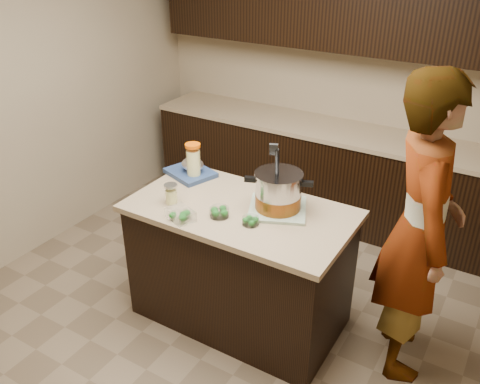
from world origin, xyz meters
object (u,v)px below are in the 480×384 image
object	(u,v)px
stock_pot	(278,193)
lemonade_pitcher	(193,163)
person	(419,231)
island	(240,265)

from	to	relation	value
stock_pot	lemonade_pitcher	size ratio (longest dim) A/B	1.66
stock_pot	person	size ratio (longest dim) A/B	0.23
person	stock_pot	bearing A→B (deg)	75.47
island	lemonade_pitcher	bearing A→B (deg)	158.29
lemonade_pitcher	island	bearing A→B (deg)	-21.71
stock_pot	person	bearing A→B (deg)	-13.62
stock_pot	lemonade_pitcher	bearing A→B (deg)	151.37
island	person	world-z (taller)	person
stock_pot	lemonade_pitcher	world-z (taller)	stock_pot
lemonade_pitcher	person	xyz separation A→B (m)	(1.59, 0.02, -0.07)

